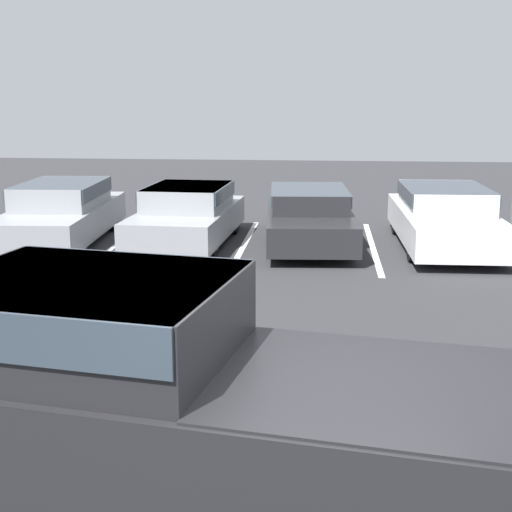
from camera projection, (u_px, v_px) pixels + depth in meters
name	position (u px, v px, depth m)	size (l,w,h in m)	color
stall_stripe_a	(1.00, 239.00, 15.75)	(0.12, 5.24, 0.01)	white
stall_stripe_b	(121.00, 242.00, 15.50)	(0.12, 5.24, 0.01)	white
stall_stripe_c	(245.00, 244.00, 15.24)	(0.12, 5.24, 0.01)	white
stall_stripe_d	(373.00, 247.00, 14.99)	(0.12, 5.24, 0.01)	white
stall_stripe_e	(505.00, 249.00, 14.74)	(0.12, 5.24, 0.01)	white
pickup_truck	(128.00, 394.00, 5.48)	(6.35, 2.97, 1.79)	black
parked_sedan_a	(62.00, 211.00, 15.36)	(2.02, 4.78, 1.28)	gray
parked_sedan_b	(188.00, 213.00, 15.25)	(1.99, 4.28, 1.23)	gray
parked_sedan_c	(309.00, 214.00, 15.21)	(2.06, 4.77, 1.17)	#232326
parked_sedan_d	(444.00, 215.00, 14.83)	(1.92, 4.81, 1.26)	silver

